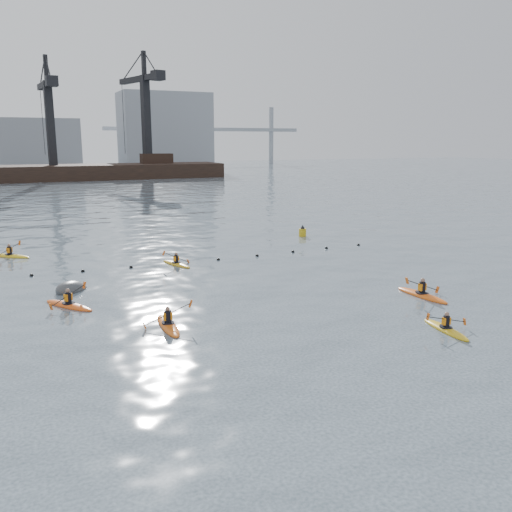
# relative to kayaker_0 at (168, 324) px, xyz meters

# --- Properties ---
(ground) EXTENTS (400.00, 400.00, 0.00)m
(ground) POSITION_rel_kayaker_0_xyz_m (2.85, -10.30, -0.10)
(ground) COLOR #323F48
(ground) RESTS_ON ground
(float_line) EXTENTS (33.24, 0.73, 0.24)m
(float_line) POSITION_rel_kayaker_0_xyz_m (2.35, 12.24, -0.07)
(float_line) COLOR black
(float_line) RESTS_ON ground
(barge_pier) EXTENTS (72.00, 19.30, 29.50)m
(barge_pier) POSITION_rel_kayaker_0_xyz_m (2.63, 99.70, 1.79)
(barge_pier) COLOR black
(barge_pier) RESTS_ON ground
(skyline) EXTENTS (141.00, 28.00, 22.00)m
(skyline) POSITION_rel_kayaker_0_xyz_m (5.09, 139.98, 9.15)
(skyline) COLOR gray
(skyline) RESTS_ON ground
(kayaker_0) EXTENTS (2.29, 3.34, 1.24)m
(kayaker_0) POSITION_rel_kayaker_0_xyz_m (0.00, 0.00, 0.00)
(kayaker_0) COLOR #DC5E14
(kayaker_0) RESTS_ON ground
(kayaker_1) EXTENTS (2.03, 3.06, 1.00)m
(kayaker_1) POSITION_rel_kayaker_0_xyz_m (10.89, -5.52, -0.01)
(kayaker_1) COLOR gold
(kayaker_1) RESTS_ON ground
(kayaker_2) EXTENTS (2.39, 3.10, 1.17)m
(kayaker_2) POSITION_rel_kayaker_0_xyz_m (-3.72, 4.96, -0.00)
(kayaker_2) COLOR #EA5516
(kayaker_2) RESTS_ON ground
(kayaker_3) EXTENTS (2.03, 3.04, 1.20)m
(kayaker_3) POSITION_rel_kayaker_0_xyz_m (3.79, 11.74, -0.01)
(kayaker_3) COLOR gold
(kayaker_3) RESTS_ON ground
(kayaker_4) EXTENTS (2.44, 3.57, 1.32)m
(kayaker_4) POSITION_rel_kayaker_0_xyz_m (13.59, -0.90, 0.01)
(kayaker_4) COLOR orange
(kayaker_4) RESTS_ON ground
(kayaker_5) EXTENTS (2.93, 2.71, 1.12)m
(kayaker_5) POSITION_rel_kayaker_0_xyz_m (-6.30, 19.15, 0.00)
(kayaker_5) COLOR yellow
(kayaker_5) RESTS_ON ground
(mooring_buoy) EXTENTS (2.57, 2.55, 1.51)m
(mooring_buoy) POSITION_rel_kayaker_0_xyz_m (-3.26, 8.01, -0.10)
(mooring_buoy) COLOR #3C3E41
(mooring_buoy) RESTS_ON ground
(nav_buoy) EXTENTS (0.63, 0.63, 1.14)m
(nav_buoy) POSITION_rel_kayaker_0_xyz_m (16.85, 17.92, 0.24)
(nav_buoy) COLOR #BD8712
(nav_buoy) RESTS_ON ground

